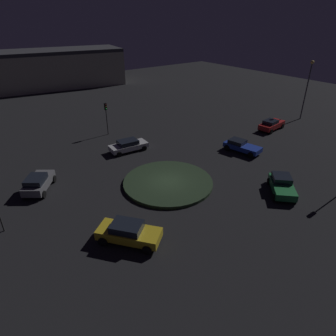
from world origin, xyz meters
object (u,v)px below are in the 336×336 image
Objects in this scene: streetlamp_south at (308,82)px; store_building at (44,69)px; car_green at (282,185)px; car_blue at (241,146)px; car_yellow at (129,232)px; car_red at (271,125)px; car_silver at (128,145)px; car_grey at (38,182)px; traffic_light_east at (106,113)px.

store_building is at bearing 28.48° from streetlamp_south.
car_green is 0.12× the size of store_building.
car_yellow reaches higher than car_blue.
car_red is 1.12× the size of car_green.
car_silver is 13.54m from car_blue.
car_grey is at bearing 167.47° from car_red.
store_building is at bearing -131.31° from car_green.
car_grey is 15.00m from traffic_light_east.
car_green is 0.95× the size of traffic_light_east.
streetlamp_south is (-2.96, -39.03, 4.82)m from car_grey.
traffic_light_east is (22.93, 6.25, 2.36)m from car_green.
car_red reaches higher than car_green.
traffic_light_east is (12.29, 19.43, 2.32)m from car_red.
car_green is at bearing -37.19° from car_blue.
car_green is (-13.82, -17.95, -0.10)m from car_grey.
car_green is at bearing 103.60° from store_building.
car_green is at bearing 20.07° from traffic_light_east.
car_grey is 0.48× the size of streetlamp_south.
car_yellow reaches higher than car_silver.
car_yellow is 37.05m from streetlamp_south.
car_yellow is (-5.55, 18.71, 0.09)m from car_blue.
car_grey reaches higher than car_silver.
car_silver is at bearing -113.19° from car_green.
streetlamp_south reaches higher than traffic_light_east.
car_red is at bearing 119.85° from store_building.
store_building is (40.77, -2.64, 3.18)m from car_silver.
car_yellow is 22.07m from traffic_light_east.
car_silver is at bearing -139.11° from car_blue.
car_grey is (5.59, 21.93, 0.11)m from car_blue.
store_building is at bearing 18.61° from car_grey.
car_grey is at bearing -47.29° from traffic_light_east.
car_yellow is at bearing -17.92° from traffic_light_east.
traffic_light_east reaches higher than car_green.
car_green is 23.88m from traffic_light_east.
car_blue is 9.52m from car_red.
car_yellow is 0.54× the size of streetlamp_south.
car_yellow is 55.71m from store_building.
traffic_light_east is (6.41, -0.50, 2.36)m from car_silver.
car_red is at bearing 62.52° from traffic_light_east.
car_green is (-2.68, -14.74, -0.08)m from car_yellow.
traffic_light_east is (20.25, -8.49, 2.27)m from car_yellow.
car_grey is at bearing -115.73° from car_blue.
store_building is at bearing 103.64° from car_red.
traffic_light_east is at bearing -61.00° from car_yellow.
car_red is at bearing -59.55° from car_grey.
car_silver is at bearing 156.89° from car_red.
car_yellow is at bearing 88.49° from store_building.
streetlamp_south is (-12.07, -27.32, 2.57)m from traffic_light_east.
car_blue is 0.98× the size of car_yellow.
traffic_light_east is (9.11, -11.71, 2.26)m from car_grey.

